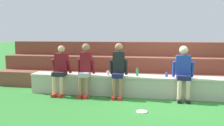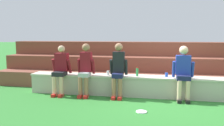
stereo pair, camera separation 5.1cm
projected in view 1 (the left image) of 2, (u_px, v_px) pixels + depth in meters
The scene contains 11 objects.
ground_plane at pixel (169, 99), 6.13m from camera, with size 80.00×80.00×0.00m, color #2D752D.
stone_seating_wall at pixel (168, 86), 6.33m from camera, with size 7.89×0.54×0.56m.
brick_bleachers at pixel (166, 69), 7.82m from camera, with size 11.26×1.86×1.45m.
person_far_left at pixel (60, 68), 6.54m from camera, with size 0.55×0.57×1.40m.
person_left_of_center at pixel (85, 68), 6.41m from camera, with size 0.49×0.56×1.46m.
person_center at pixel (118, 68), 6.26m from camera, with size 0.49×0.55×1.48m.
person_right_of_center at pixel (183, 71), 5.99m from camera, with size 0.55×0.56×1.42m.
water_bottle_near_left at pixel (137, 72), 6.40m from camera, with size 0.07×0.07×0.25m.
plastic_cup_left_end at pixel (108, 73), 6.55m from camera, with size 0.08×0.08×0.12m, color white.
plastic_cup_middle at pixel (166, 75), 6.29m from camera, with size 0.08×0.08×0.11m, color blue.
frisbee at pixel (142, 112), 5.14m from camera, with size 0.25×0.25×0.02m, color white.
Camera 1 is at (-0.42, -6.13, 1.72)m, focal length 37.15 mm.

